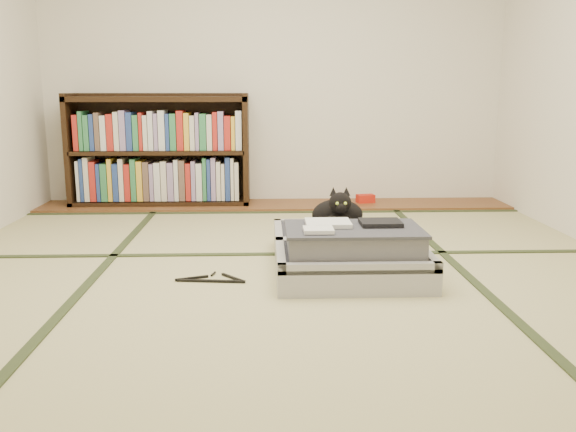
{
  "coord_description": "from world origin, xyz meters",
  "views": [
    {
      "loc": [
        -0.08,
        -3.18,
        0.98
      ],
      "look_at": [
        0.05,
        0.35,
        0.25
      ],
      "focal_mm": 38.0,
      "sensor_mm": 36.0,
      "label": 1
    }
  ],
  "objects": [
    {
      "name": "bookcase",
      "position": [
        -0.99,
        2.07,
        0.45
      ],
      "size": [
        1.52,
        0.35,
        0.98
      ],
      "color": "black",
      "rests_on": "wood_strip"
    },
    {
      "name": "red_item",
      "position": [
        0.79,
        2.03,
        0.06
      ],
      "size": [
        0.17,
        0.12,
        0.07
      ],
      "primitive_type": "cube",
      "rotation": [
        0.0,
        0.0,
        0.23
      ],
      "color": "red",
      "rests_on": "wood_strip"
    },
    {
      "name": "tatami_borders",
      "position": [
        0.0,
        0.49,
        0.0
      ],
      "size": [
        4.0,
        4.5,
        0.01
      ],
      "color": "#2D381E",
      "rests_on": "ground"
    },
    {
      "name": "hanger",
      "position": [
        -0.37,
        -0.11,
        0.01
      ],
      "size": [
        0.37,
        0.19,
        0.01
      ],
      "color": "black",
      "rests_on": "floor"
    },
    {
      "name": "cat",
      "position": [
        0.35,
        0.36,
        0.26
      ],
      "size": [
        0.35,
        0.36,
        0.29
      ],
      "color": "black",
      "rests_on": "suitcase"
    },
    {
      "name": "floor",
      "position": [
        0.0,
        0.0,
        0.0
      ],
      "size": [
        4.5,
        4.5,
        0.0
      ],
      "primitive_type": "plane",
      "color": "tan",
      "rests_on": "ground"
    },
    {
      "name": "suitcase",
      "position": [
        0.37,
        0.07,
        0.11
      ],
      "size": [
        0.79,
        1.06,
        0.31
      ],
      "color": "#A1A0A5",
      "rests_on": "floor"
    },
    {
      "name": "cable_coil",
      "position": [
        0.53,
        0.39,
        0.16
      ],
      "size": [
        0.11,
        0.11,
        0.03
      ],
      "color": "white",
      "rests_on": "suitcase"
    },
    {
      "name": "wood_strip",
      "position": [
        0.0,
        2.0,
        0.01
      ],
      "size": [
        4.0,
        0.5,
        0.02
      ],
      "primitive_type": "cube",
      "color": "brown",
      "rests_on": "ground"
    }
  ]
}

